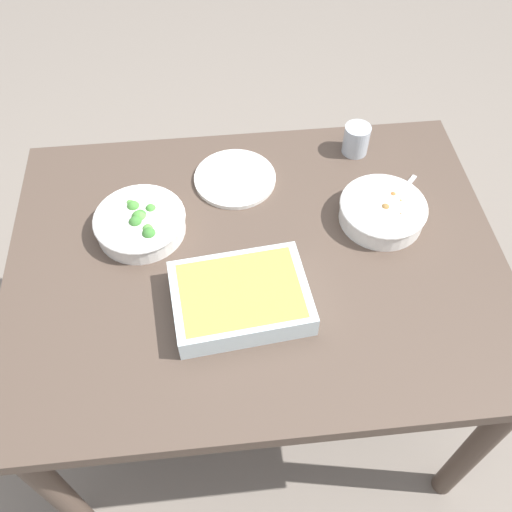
# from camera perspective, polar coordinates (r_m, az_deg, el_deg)

# --- Properties ---
(ground_plane) EXTENTS (6.00, 6.00, 0.00)m
(ground_plane) POSITION_cam_1_polar(r_m,az_deg,el_deg) (1.99, 0.00, -13.06)
(ground_plane) COLOR slate
(dining_table) EXTENTS (1.20, 0.90, 0.74)m
(dining_table) POSITION_cam_1_polar(r_m,az_deg,el_deg) (1.42, 0.00, -2.20)
(dining_table) COLOR #4C3D33
(dining_table) RESTS_ON ground_plane
(stew_bowl) EXTENTS (0.22, 0.22, 0.06)m
(stew_bowl) POSITION_cam_1_polar(r_m,az_deg,el_deg) (1.43, 12.81, 4.53)
(stew_bowl) COLOR white
(stew_bowl) RESTS_ON dining_table
(broccoli_bowl) EXTENTS (0.23, 0.23, 0.06)m
(broccoli_bowl) POSITION_cam_1_polar(r_m,az_deg,el_deg) (1.41, -11.76, 3.39)
(broccoli_bowl) COLOR white
(broccoli_bowl) RESTS_ON dining_table
(baking_dish) EXTENTS (0.32, 0.25, 0.06)m
(baking_dish) POSITION_cam_1_polar(r_m,az_deg,el_deg) (1.24, -1.59, -4.21)
(baking_dish) COLOR silver
(baking_dish) RESTS_ON dining_table
(drink_cup) EXTENTS (0.07, 0.07, 0.08)m
(drink_cup) POSITION_cam_1_polar(r_m,az_deg,el_deg) (1.60, 10.20, 11.55)
(drink_cup) COLOR #B2BCC6
(drink_cup) RESTS_ON dining_table
(side_plate) EXTENTS (0.22, 0.22, 0.01)m
(side_plate) POSITION_cam_1_polar(r_m,az_deg,el_deg) (1.52, -2.17, 7.95)
(side_plate) COLOR silver
(side_plate) RESTS_ON dining_table
(spoon_by_stew) EXTENTS (0.13, 0.14, 0.01)m
(spoon_by_stew) POSITION_cam_1_polar(r_m,az_deg,el_deg) (1.51, 14.04, 5.56)
(spoon_by_stew) COLOR silver
(spoon_by_stew) RESTS_ON dining_table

